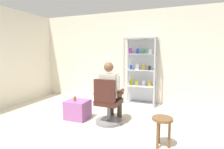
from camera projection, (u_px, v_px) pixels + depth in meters
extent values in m
plane|color=beige|center=(76.00, 148.00, 2.74)|extent=(7.20, 7.20, 0.00)
cube|color=silver|center=(130.00, 57.00, 5.35)|extent=(6.00, 0.10, 2.70)
cylinder|color=#B7B7BC|center=(124.00, 72.00, 4.95)|extent=(0.05, 0.05, 1.90)
cylinder|color=#B7B7BC|center=(155.00, 73.00, 4.64)|extent=(0.05, 0.05, 1.90)
cylinder|color=#B7B7BC|center=(128.00, 71.00, 5.32)|extent=(0.05, 0.05, 1.90)
cylinder|color=#B7B7BC|center=(157.00, 72.00, 5.01)|extent=(0.05, 0.05, 1.90)
cube|color=#B7B7BC|center=(141.00, 38.00, 4.87)|extent=(0.90, 0.45, 0.04)
cube|color=#B7B7BC|center=(140.00, 104.00, 5.09)|extent=(0.90, 0.45, 0.04)
cube|color=silver|center=(142.00, 71.00, 5.18)|extent=(0.84, 0.02, 1.80)
cube|color=silver|center=(140.00, 86.00, 5.02)|extent=(0.82, 0.39, 0.02)
cube|color=#999919|center=(131.00, 82.00, 5.13)|extent=(0.09, 0.04, 0.16)
cube|color=#999919|center=(137.00, 83.00, 5.01)|extent=(0.08, 0.05, 0.13)
cube|color=silver|center=(144.00, 83.00, 5.01)|extent=(0.09, 0.05, 0.13)
cube|color=gold|center=(149.00, 84.00, 4.91)|extent=(0.08, 0.04, 0.13)
cube|color=silver|center=(140.00, 70.00, 4.97)|extent=(0.82, 0.39, 0.02)
cube|color=#264CB2|center=(131.00, 67.00, 5.06)|extent=(0.08, 0.03, 0.12)
cube|color=silver|center=(137.00, 67.00, 4.99)|extent=(0.09, 0.05, 0.15)
cube|color=gold|center=(144.00, 67.00, 4.96)|extent=(0.07, 0.04, 0.15)
cube|color=black|center=(150.00, 68.00, 4.85)|extent=(0.08, 0.06, 0.12)
cube|color=silver|center=(141.00, 54.00, 4.92)|extent=(0.82, 0.39, 0.02)
cube|color=purple|center=(131.00, 51.00, 4.98)|extent=(0.09, 0.06, 0.16)
cube|color=#264CB2|center=(138.00, 51.00, 4.96)|extent=(0.08, 0.04, 0.14)
cube|color=#268C4C|center=(144.00, 51.00, 4.87)|extent=(0.09, 0.06, 0.14)
cube|color=silver|center=(150.00, 51.00, 4.79)|extent=(0.09, 0.04, 0.12)
cylinder|color=slate|center=(109.00, 121.00, 3.75)|extent=(0.56, 0.56, 0.06)
cylinder|color=slate|center=(109.00, 112.00, 3.72)|extent=(0.07, 0.07, 0.41)
cube|color=#3F1E19|center=(109.00, 102.00, 3.69)|extent=(0.49, 0.49, 0.10)
cube|color=#3F1E19|center=(104.00, 91.00, 3.47)|extent=(0.44, 0.09, 0.45)
cube|color=#3F1E19|center=(120.00, 94.00, 3.58)|extent=(0.04, 0.30, 0.04)
cube|color=#3F1E19|center=(98.00, 92.00, 3.77)|extent=(0.04, 0.30, 0.04)
cylinder|color=#3F382D|center=(117.00, 95.00, 3.83)|extent=(0.14, 0.40, 0.14)
cylinder|color=#3F382D|center=(120.00, 105.00, 4.05)|extent=(0.11, 0.11, 0.56)
cylinder|color=#3F382D|center=(108.00, 95.00, 3.90)|extent=(0.14, 0.40, 0.14)
cylinder|color=#3F382D|center=(112.00, 104.00, 4.12)|extent=(0.11, 0.11, 0.56)
cube|color=beige|center=(109.00, 85.00, 3.65)|extent=(0.36, 0.22, 0.50)
sphere|color=brown|center=(109.00, 67.00, 3.61)|extent=(0.20, 0.20, 0.20)
cylinder|color=beige|center=(118.00, 83.00, 3.57)|extent=(0.09, 0.09, 0.28)
cylinder|color=brown|center=(121.00, 91.00, 3.76)|extent=(0.08, 0.30, 0.08)
cylinder|color=beige|center=(100.00, 81.00, 3.72)|extent=(0.09, 0.09, 0.28)
cylinder|color=brown|center=(104.00, 90.00, 3.91)|extent=(0.08, 0.30, 0.08)
cube|color=#9E599E|center=(78.00, 109.00, 3.98)|extent=(0.49, 0.44, 0.42)
cylinder|color=brown|center=(75.00, 99.00, 3.92)|extent=(0.06, 0.06, 0.10)
cylinder|color=brown|center=(162.00, 119.00, 2.74)|extent=(0.32, 0.32, 0.04)
cylinder|color=brown|center=(169.00, 135.00, 2.73)|extent=(0.04, 0.04, 0.44)
cylinder|color=brown|center=(159.00, 130.00, 2.88)|extent=(0.04, 0.04, 0.44)
cylinder|color=brown|center=(158.00, 135.00, 2.70)|extent=(0.04, 0.04, 0.44)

